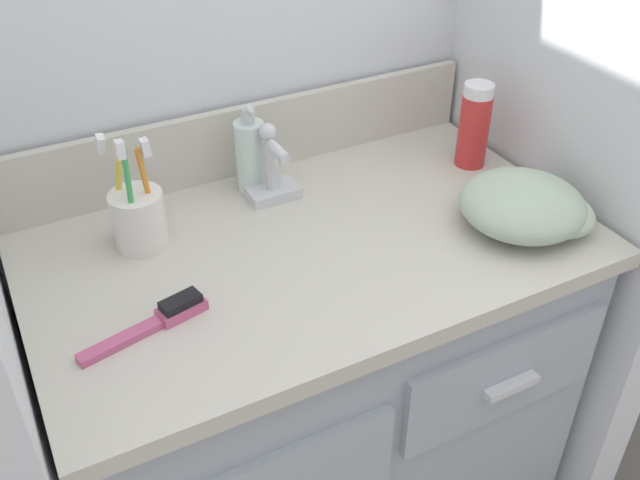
{
  "coord_description": "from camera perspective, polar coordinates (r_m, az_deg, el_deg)",
  "views": [
    {
      "loc": [
        -0.42,
        -0.83,
        1.41
      ],
      "look_at": [
        0.0,
        -0.03,
        0.75
      ],
      "focal_mm": 40.0,
      "sensor_mm": 36.0,
      "label": 1
    }
  ],
  "objects": [
    {
      "name": "vanity",
      "position": [
        1.38,
        -0.52,
        -12.1
      ],
      "size": [
        0.91,
        0.55,
        0.73
      ],
      "color": "#9EA8B2",
      "rests_on": "ground_plane"
    },
    {
      "name": "toothbrush_cup",
      "position": [
        1.15,
        -14.33,
        1.81
      ],
      "size": [
        0.08,
        0.1,
        0.2
      ],
      "color": "white",
      "rests_on": "vanity"
    },
    {
      "name": "hairbrush",
      "position": [
        1.02,
        -12.58,
        -6.12
      ],
      "size": [
        0.19,
        0.07,
        0.03
      ],
      "rotation": [
        0.0,
        0.0,
        0.22
      ],
      "color": "#C1517F",
      "rests_on": "vanity"
    },
    {
      "name": "hand_towel",
      "position": [
        1.22,
        16.4,
        2.62
      ],
      "size": [
        0.21,
        0.21,
        0.08
      ],
      "color": "#A8BCA3",
      "rests_on": "vanity"
    },
    {
      "name": "shaving_cream_can",
      "position": [
        1.36,
        12.23,
        8.93
      ],
      "size": [
        0.06,
        0.06,
        0.16
      ],
      "color": "red",
      "rests_on": "vanity"
    },
    {
      "name": "soap_dispenser",
      "position": [
        1.26,
        -5.61,
        6.84
      ],
      "size": [
        0.05,
        0.06,
        0.16
      ],
      "color": "silver",
      "rests_on": "vanity"
    },
    {
      "name": "sink_faucet",
      "position": [
        1.24,
        -3.81,
        5.32
      ],
      "size": [
        0.09,
        0.09,
        0.14
      ],
      "color": "silver",
      "rests_on": "vanity"
    },
    {
      "name": "backsplash",
      "position": [
        1.32,
        -5.83,
        8.05
      ],
      "size": [
        0.91,
        0.02,
        0.13
      ],
      "color": "beige",
      "rests_on": "vanity"
    }
  ]
}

